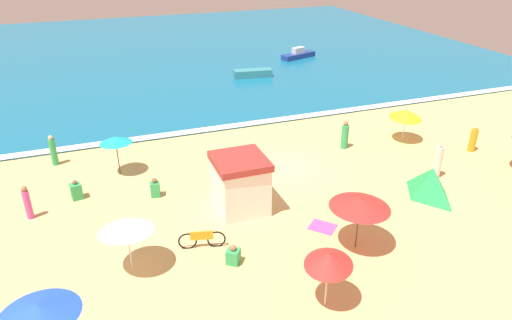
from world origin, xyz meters
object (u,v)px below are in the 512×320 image
(beachgoer_2, at_px, (155,188))
(beachgoer_7, at_px, (53,151))
(beach_umbrella_5, at_px, (406,114))
(beachgoer_1, at_px, (233,256))
(parked_bicycle, at_px, (202,239))
(small_boat_0, at_px, (253,73))
(beach_umbrella_3, at_px, (360,203))
(beachgoer_5, at_px, (473,139))
(beachgoer_0, at_px, (345,136))
(beach_umbrella_2, at_px, (115,140))
(beach_umbrella_4, at_px, (126,224))
(beachgoer_9, at_px, (76,191))
(beach_umbrella_7, at_px, (38,310))
(beachgoer_8, at_px, (438,162))
(beach_tent, at_px, (431,182))
(beach_umbrella_0, at_px, (329,259))
(lifeguard_cabana, at_px, (240,184))
(beachgoer_4, at_px, (27,203))
(small_boat_1, at_px, (298,55))

(beachgoer_2, xyz_separation_m, beachgoer_7, (-4.36, 5.06, 0.38))
(beach_umbrella_5, bearing_deg, beachgoer_1, -150.31)
(parked_bicycle, height_order, small_boat_0, parked_bicycle)
(beach_umbrella_3, bearing_deg, beachgoer_5, 27.03)
(beachgoer_0, bearing_deg, beachgoer_2, -171.16)
(beachgoer_5, bearing_deg, beach_umbrella_2, 167.87)
(beach_umbrella_4, relative_size, parked_bicycle, 1.28)
(beachgoer_9, bearing_deg, beach_umbrella_7, -95.54)
(beachgoer_0, height_order, beachgoer_7, beachgoer_7)
(beachgoer_0, distance_m, beachgoer_8, 5.25)
(beachgoer_7, bearing_deg, beachgoer_1, -60.18)
(beach_tent, bearing_deg, beachgoer_0, 98.86)
(beach_umbrella_0, relative_size, beach_umbrella_5, 1.12)
(beach_umbrella_0, xyz_separation_m, beach_umbrella_7, (-8.29, 0.64, 0.13))
(lifeguard_cabana, relative_size, beach_umbrella_0, 1.12)
(beachgoer_0, distance_m, beachgoer_4, 16.18)
(beach_umbrella_0, xyz_separation_m, beachgoer_1, (-2.13, 3.10, -1.55))
(small_boat_1, bearing_deg, beachgoer_0, -107.65)
(beach_umbrella_7, relative_size, beachgoer_7, 1.36)
(beachgoer_2, bearing_deg, beachgoer_4, 179.86)
(parked_bicycle, bearing_deg, beach_umbrella_5, 23.66)
(beach_umbrella_3, xyz_separation_m, beachgoer_7, (-10.94, 11.60, -1.20))
(beachgoer_7, bearing_deg, beach_umbrella_3, -46.67)
(beachgoer_8, bearing_deg, beachgoer_9, 166.55)
(small_boat_0, bearing_deg, beachgoer_7, -142.90)
(beach_umbrella_7, distance_m, beachgoer_9, 9.49)
(lifeguard_cabana, xyz_separation_m, beachgoer_8, (9.96, -0.58, -0.40))
(beach_umbrella_0, distance_m, beach_umbrella_4, 6.95)
(beach_umbrella_2, relative_size, beach_umbrella_5, 1.04)
(beachgoer_0, bearing_deg, parked_bicycle, -147.59)
(beach_umbrella_2, relative_size, beach_umbrella_3, 0.77)
(beach_tent, distance_m, beachgoer_4, 17.60)
(parked_bicycle, height_order, beachgoer_7, beachgoer_7)
(beach_umbrella_5, xyz_separation_m, beachgoer_2, (-14.49, -1.37, -1.25))
(beach_umbrella_2, bearing_deg, beachgoer_5, -12.13)
(beachgoer_7, height_order, beachgoer_9, beachgoer_7)
(lifeguard_cabana, distance_m, beachgoer_2, 4.17)
(lifeguard_cabana, relative_size, beach_umbrella_2, 1.20)
(beach_umbrella_4, relative_size, beachgoer_4, 1.49)
(beach_umbrella_5, bearing_deg, lifeguard_cabana, -161.45)
(beach_umbrella_7, bearing_deg, beachgoer_2, 62.63)
(beach_umbrella_2, xyz_separation_m, beach_umbrella_4, (-0.34, -7.76, 0.08))
(beach_umbrella_7, height_order, parked_bicycle, beach_umbrella_7)
(beachgoer_2, xyz_separation_m, small_boat_0, (10.72, 16.47, 0.01))
(beachgoer_5, bearing_deg, small_boat_0, 110.23)
(beach_umbrella_4, distance_m, beach_umbrella_5, 17.33)
(beach_umbrella_4, bearing_deg, beachgoer_1, -14.59)
(small_boat_1, bearing_deg, lifeguard_cabana, -120.30)
(lifeguard_cabana, bearing_deg, beachgoer_4, 164.44)
(beachgoer_0, relative_size, beachgoer_7, 0.97)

